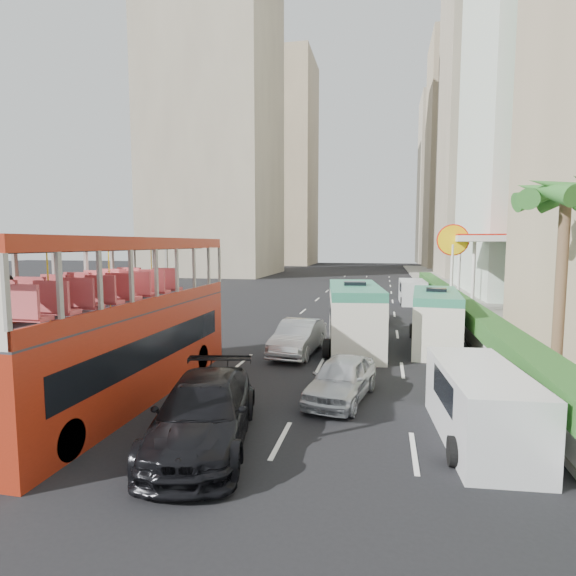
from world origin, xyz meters
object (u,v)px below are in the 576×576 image
(panel_van_near, at_px, (481,405))
(panel_van_far, at_px, (412,292))
(minibus_far, at_px, (435,320))
(shell_station, at_px, (494,272))
(car_black, at_px, (204,444))
(double_decker_bus, at_px, (121,319))
(car_silver_lane_a, at_px, (298,354))
(palm_tree, at_px, (560,288))
(minibus_near, at_px, (354,317))
(van_asset, at_px, (369,322))
(car_silver_lane_b, at_px, (341,399))

(panel_van_near, bearing_deg, panel_van_far, 85.50)
(minibus_far, relative_size, shell_station, 0.75)
(minibus_far, bearing_deg, car_black, -114.97)
(double_decker_bus, bearing_deg, car_silver_lane_a, 56.85)
(panel_van_near, height_order, palm_tree, palm_tree)
(car_black, xyz_separation_m, minibus_far, (6.61, 11.81, 1.33))
(double_decker_bus, bearing_deg, palm_tree, 16.16)
(minibus_near, relative_size, shell_station, 0.83)
(minibus_near, distance_m, panel_van_far, 17.06)
(shell_station, bearing_deg, minibus_near, -122.50)
(van_asset, distance_m, shell_station, 11.78)
(car_black, relative_size, minibus_far, 0.91)
(minibus_far, xyz_separation_m, panel_van_far, (-0.09, 15.86, -0.38))
(car_silver_lane_a, height_order, van_asset, car_silver_lane_a)
(minibus_far, bearing_deg, double_decker_bus, -134.22)
(minibus_far, relative_size, palm_tree, 0.94)
(car_black, xyz_separation_m, shell_station, (12.19, 25.58, 2.75))
(palm_tree, xyz_separation_m, shell_station, (2.20, 19.00, -0.63))
(van_asset, xyz_separation_m, shell_station, (8.80, 7.34, 2.75))
(van_asset, height_order, minibus_near, minibus_near)
(van_asset, distance_m, minibus_far, 7.32)
(double_decker_bus, bearing_deg, panel_van_far, 67.62)
(palm_tree, bearing_deg, double_decker_bus, -163.84)
(car_silver_lane_a, distance_m, van_asset, 9.38)
(panel_van_near, xyz_separation_m, shell_station, (5.58, 23.99, 1.84))
(car_black, distance_m, minibus_near, 11.48)
(minibus_near, relative_size, minibus_far, 1.11)
(minibus_far, bearing_deg, car_silver_lane_a, -153.15)
(car_black, distance_m, van_asset, 18.56)
(car_black, bearing_deg, double_decker_bus, 134.16)
(double_decker_bus, height_order, panel_van_near, double_decker_bus)
(minibus_near, bearing_deg, double_decker_bus, -135.95)
(van_asset, bearing_deg, shell_station, 31.70)
(van_asset, distance_m, panel_van_far, 9.98)
(car_silver_lane_a, bearing_deg, minibus_near, 41.46)
(car_silver_lane_a, bearing_deg, minibus_far, 27.71)
(van_asset, relative_size, panel_van_far, 0.90)
(panel_van_far, relative_size, palm_tree, 0.74)
(panel_van_near, bearing_deg, shell_station, 72.21)
(minibus_near, bearing_deg, car_silver_lane_a, -151.07)
(shell_station, bearing_deg, van_asset, -140.18)
(minibus_far, height_order, panel_van_near, minibus_far)
(panel_van_near, relative_size, panel_van_far, 0.96)
(car_silver_lane_a, distance_m, minibus_near, 3.25)
(car_silver_lane_a, xyz_separation_m, car_black, (-0.57, -9.30, 0.00))
(car_silver_lane_b, relative_size, shell_station, 0.49)
(car_silver_lane_b, xyz_separation_m, minibus_near, (-0.08, 7.15, 1.47))
(double_decker_bus, height_order, panel_van_far, double_decker_bus)
(van_asset, height_order, panel_van_far, panel_van_far)
(car_silver_lane_a, distance_m, car_black, 9.31)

